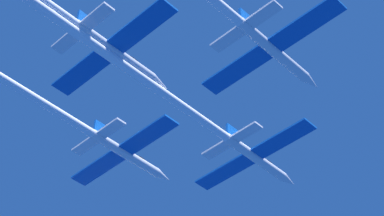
% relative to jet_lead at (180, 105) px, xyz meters
% --- Properties ---
extents(jet_lead, '(19.91, 56.82, 3.30)m').
position_rel_jet_lead_xyz_m(jet_lead, '(0.00, 0.00, 0.00)').
color(jet_lead, silver).
extents(jet_left_wing, '(19.91, 51.71, 3.30)m').
position_rel_jet_lead_xyz_m(jet_left_wing, '(-13.72, -9.91, 1.36)').
color(jet_left_wing, silver).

